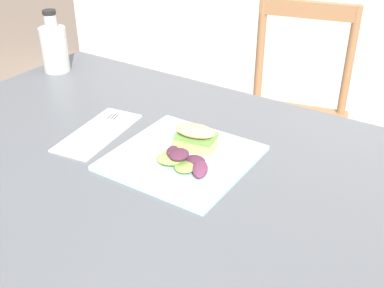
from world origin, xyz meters
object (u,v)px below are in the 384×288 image
at_px(plate_lunch, 182,158).
at_px(bottle_cold_brew, 55,50).
at_px(sandwich_half_front, 195,137).
at_px(chair_wooden_far, 291,121).
at_px(fork_on_napkin, 102,128).
at_px(dining_table, 148,203).

distance_m(plate_lunch, bottle_cold_brew, 0.66).
height_order(plate_lunch, sandwich_half_front, sandwich_half_front).
height_order(chair_wooden_far, fork_on_napkin, chair_wooden_far).
bearing_deg(plate_lunch, bottle_cold_brew, 160.07).
height_order(chair_wooden_far, sandwich_half_front, chair_wooden_far).
relative_size(plate_lunch, sandwich_half_front, 2.86).
xyz_separation_m(dining_table, bottle_cold_brew, (-0.55, 0.26, 0.19)).
relative_size(sandwich_half_front, bottle_cold_brew, 0.53).
distance_m(dining_table, chair_wooden_far, 0.89).
xyz_separation_m(plate_lunch, bottle_cold_brew, (-0.62, 0.23, 0.06)).
height_order(dining_table, chair_wooden_far, chair_wooden_far).
relative_size(dining_table, sandwich_half_front, 12.49).
bearing_deg(sandwich_half_front, bottle_cold_brew, 163.87).
xyz_separation_m(dining_table, fork_on_napkin, (-0.17, 0.04, 0.13)).
bearing_deg(dining_table, bottle_cold_brew, 154.71).
xyz_separation_m(dining_table, plate_lunch, (0.07, 0.03, 0.13)).
bearing_deg(bottle_cold_brew, chair_wooden_far, 48.17).
height_order(dining_table, sandwich_half_front, sandwich_half_front).
xyz_separation_m(sandwich_half_front, bottle_cold_brew, (-0.63, 0.18, 0.03)).
distance_m(chair_wooden_far, plate_lunch, 0.90).
height_order(dining_table, plate_lunch, plate_lunch).
bearing_deg(bottle_cold_brew, sandwich_half_front, -16.13).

